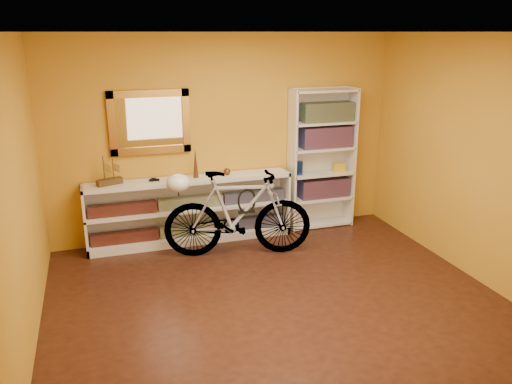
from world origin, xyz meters
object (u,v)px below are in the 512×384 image
object	(u,v)px
console_unit	(191,210)
bicycle	(238,214)
bookcase	(322,159)
helmet	(178,183)

from	to	relation	value
console_unit	bicycle	bearing A→B (deg)	-51.98
bookcase	bicycle	world-z (taller)	bookcase
bookcase	helmet	bearing A→B (deg)	-166.85
console_unit	helmet	distance (m)	0.71
bicycle	helmet	distance (m)	0.80
console_unit	bookcase	size ratio (longest dim) A/B	1.37
helmet	bookcase	bearing A→B (deg)	13.15
bicycle	helmet	world-z (taller)	bicycle
console_unit	helmet	size ratio (longest dim) A/B	9.44
bookcase	bicycle	distance (m)	1.55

